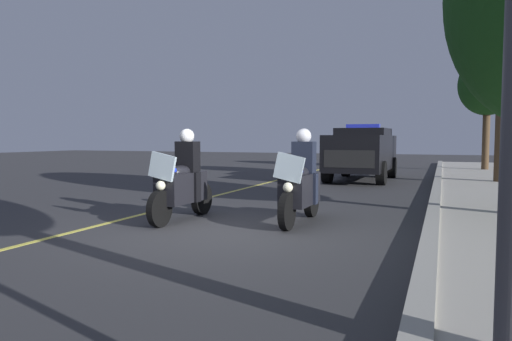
{
  "coord_description": "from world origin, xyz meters",
  "views": [
    {
      "loc": [
        6.97,
        3.45,
        1.54
      ],
      "look_at": [
        -1.7,
        0.0,
        0.9
      ],
      "focal_mm": 33.07,
      "sensor_mm": 36.0,
      "label": 1
    }
  ],
  "objects": [
    {
      "name": "police_motorcycle_lead_right",
      "position": [
        -1.22,
        1.06,
        0.7
      ],
      "size": [
        2.14,
        0.56,
        1.72
      ],
      "color": "black",
      "rests_on": "ground"
    },
    {
      "name": "curb_strip",
      "position": [
        0.0,
        3.3,
        0.07
      ],
      "size": [
        48.0,
        0.24,
        0.15
      ],
      "primitive_type": "cube",
      "color": "#9E9B93",
      "rests_on": "ground"
    },
    {
      "name": "lane_stripe_center",
      "position": [
        0.0,
        -2.18,
        0.0
      ],
      "size": [
        48.0,
        0.12,
        0.01
      ],
      "primitive_type": "cube",
      "color": "#E0D14C",
      "rests_on": "ground"
    },
    {
      "name": "tree_behind_suv",
      "position": [
        -17.15,
        5.26,
        3.95
      ],
      "size": [
        2.56,
        2.56,
        5.3
      ],
      "color": "#4C3823",
      "rests_on": "sidewalk_strip"
    },
    {
      "name": "police_suv",
      "position": [
        -10.45,
        0.7,
        1.07
      ],
      "size": [
        4.93,
        2.13,
        2.05
      ],
      "color": "black",
      "rests_on": "ground"
    },
    {
      "name": "police_motorcycle_lead_left",
      "position": [
        -0.69,
        -1.08,
        0.7
      ],
      "size": [
        2.14,
        0.56,
        1.72
      ],
      "color": "black",
      "rests_on": "ground"
    },
    {
      "name": "ground_plane",
      "position": [
        0.0,
        0.0,
        0.0
      ],
      "size": [
        80.0,
        80.0,
        0.0
      ],
      "primitive_type": "plane",
      "color": "#333335"
    },
    {
      "name": "tree_far_back",
      "position": [
        -10.57,
        5.22,
        4.24
      ],
      "size": [
        2.52,
        2.52,
        5.37
      ],
      "color": "#4C3823",
      "rests_on": "sidewalk_strip"
    }
  ]
}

